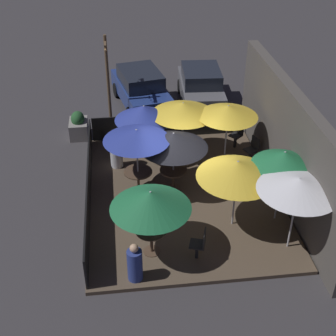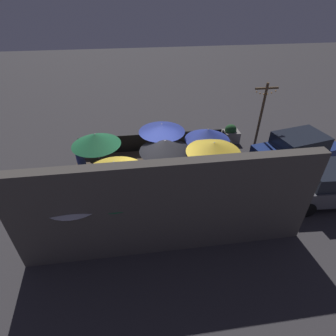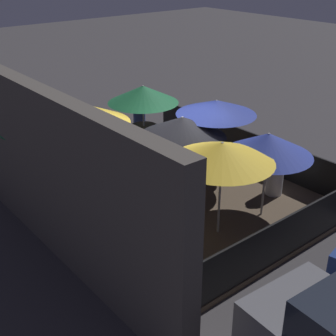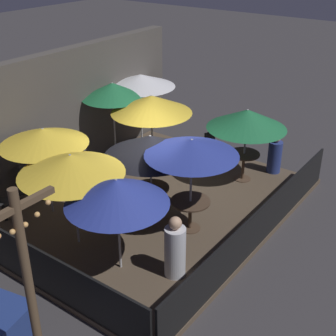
% 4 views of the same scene
% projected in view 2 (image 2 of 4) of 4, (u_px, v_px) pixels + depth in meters
% --- Properties ---
extents(ground_plane, '(60.00, 60.00, 0.00)m').
position_uv_depth(ground_plane, '(158.00, 187.00, 11.49)').
color(ground_plane, '#383538').
extents(patio_deck, '(7.53, 5.97, 0.12)m').
position_uv_depth(patio_deck, '(158.00, 186.00, 11.46)').
color(patio_deck, brown).
rests_on(patio_deck, ground_plane).
extents(building_wall, '(9.13, 0.36, 3.48)m').
position_uv_depth(building_wall, '(168.00, 210.00, 7.89)').
color(building_wall, '#4C4742').
rests_on(building_wall, ground_plane).
extents(fence_front, '(7.33, 0.05, 0.95)m').
position_uv_depth(fence_front, '(152.00, 142.00, 13.52)').
color(fence_front, black).
rests_on(fence_front, patio_deck).
extents(fence_side_left, '(0.05, 5.77, 0.95)m').
position_uv_depth(fence_side_left, '(241.00, 169.00, 11.56)').
color(fence_side_left, black).
rests_on(fence_side_left, patio_deck).
extents(patio_umbrella_0, '(2.13, 2.13, 2.03)m').
position_uv_depth(patio_umbrella_0, '(165.00, 146.00, 10.64)').
color(patio_umbrella_0, '#B2B2B7').
rests_on(patio_umbrella_0, patio_deck).
extents(patio_umbrella_1, '(2.11, 2.11, 2.02)m').
position_uv_depth(patio_umbrella_1, '(96.00, 139.00, 11.12)').
color(patio_umbrella_1, '#B2B2B7').
rests_on(patio_umbrella_1, patio_deck).
extents(patio_umbrella_2, '(2.04, 2.04, 2.23)m').
position_uv_depth(patio_umbrella_2, '(162.00, 128.00, 11.40)').
color(patio_umbrella_2, '#B2B2B7').
rests_on(patio_umbrella_2, patio_deck).
extents(patio_umbrella_3, '(2.24, 2.24, 2.16)m').
position_uv_depth(patio_umbrella_3, '(114.00, 168.00, 9.15)').
color(patio_umbrella_3, '#B2B2B7').
rests_on(patio_umbrella_3, patio_deck).
extents(patio_umbrella_4, '(2.02, 2.02, 2.18)m').
position_uv_depth(patio_umbrella_4, '(211.00, 167.00, 9.07)').
color(patio_umbrella_4, '#B2B2B7').
rests_on(patio_umbrella_4, patio_deck).
extents(patio_umbrella_5, '(2.01, 2.01, 2.02)m').
position_uv_depth(patio_umbrella_5, '(208.00, 134.00, 11.48)').
color(patio_umbrella_5, '#B2B2B7').
rests_on(patio_umbrella_5, patio_deck).
extents(patio_umbrella_6, '(2.12, 2.12, 2.28)m').
position_uv_depth(patio_umbrella_6, '(75.00, 191.00, 7.89)').
color(patio_umbrella_6, '#B2B2B7').
rests_on(patio_umbrella_6, patio_deck).
extents(patio_umbrella_7, '(2.20, 2.20, 2.12)m').
position_uv_depth(patio_umbrella_7, '(214.00, 147.00, 10.32)').
color(patio_umbrella_7, '#B2B2B7').
rests_on(patio_umbrella_7, patio_deck).
extents(patio_umbrella_8, '(1.79, 1.79, 2.31)m').
position_uv_depth(patio_umbrella_8, '(116.00, 188.00, 8.00)').
color(patio_umbrella_8, '#B2B2B7').
rests_on(patio_umbrella_8, patio_deck).
extents(dining_table_0, '(0.87, 0.87, 0.71)m').
position_uv_depth(dining_table_0, '(165.00, 170.00, 11.35)').
color(dining_table_0, '#4C3828').
rests_on(dining_table_0, patio_deck).
extents(dining_table_1, '(0.85, 0.85, 0.78)m').
position_uv_depth(dining_table_1, '(100.00, 162.00, 11.78)').
color(dining_table_1, '#4C3828').
rests_on(dining_table_1, patio_deck).
extents(dining_table_2, '(0.90, 0.90, 0.73)m').
position_uv_depth(dining_table_2, '(162.00, 156.00, 12.24)').
color(dining_table_2, '#4C3828').
rests_on(dining_table_2, patio_deck).
extents(patio_chair_0, '(0.50, 0.50, 0.93)m').
position_uv_depth(patio_chair_0, '(88.00, 181.00, 10.81)').
color(patio_chair_0, black).
rests_on(patio_chair_0, patio_deck).
extents(patio_chair_1, '(0.52, 0.52, 0.95)m').
position_uv_depth(patio_chair_1, '(211.00, 217.00, 9.15)').
color(patio_chair_1, black).
rests_on(patio_chair_1, patio_deck).
extents(patio_chair_2, '(0.56, 0.56, 0.95)m').
position_uv_depth(patio_chair_2, '(237.00, 208.00, 9.49)').
color(patio_chair_2, black).
rests_on(patio_chair_2, patio_deck).
extents(patron_0, '(0.56, 0.56, 1.33)m').
position_uv_depth(patron_0, '(191.00, 146.00, 12.93)').
color(patron_0, silver).
rests_on(patron_0, patio_deck).
extents(patron_1, '(0.50, 0.50, 1.13)m').
position_uv_depth(patron_1, '(81.00, 159.00, 12.16)').
color(patron_1, navy).
rests_on(patron_1, patio_deck).
extents(planter_box, '(0.98, 0.69, 1.05)m').
position_uv_depth(planter_box, '(230.00, 134.00, 14.48)').
color(planter_box, gray).
rests_on(planter_box, ground_plane).
extents(light_post, '(1.10, 0.12, 3.66)m').
position_uv_depth(light_post, '(261.00, 116.00, 12.64)').
color(light_post, brown).
rests_on(light_post, ground_plane).
extents(parked_car_0, '(4.34, 2.47, 1.62)m').
position_uv_depth(parked_car_0, '(297.00, 150.00, 12.43)').
color(parked_car_0, navy).
rests_on(parked_car_0, ground_plane).
extents(parked_car_1, '(3.93, 1.98, 1.62)m').
position_uv_depth(parked_car_1, '(330.00, 184.00, 10.32)').
color(parked_car_1, '#5B5B60').
rests_on(parked_car_1, ground_plane).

